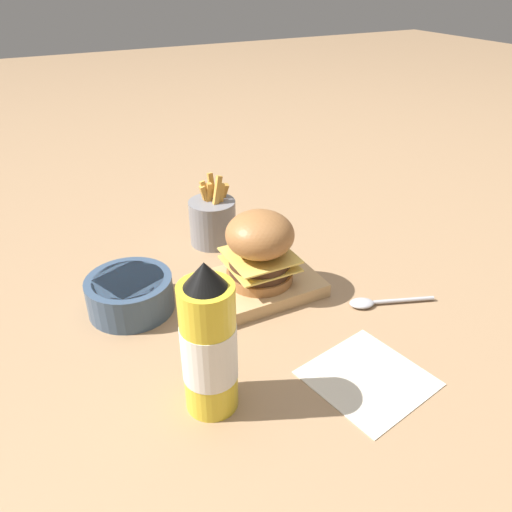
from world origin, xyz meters
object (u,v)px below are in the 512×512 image
fries_basket (213,220)px  spoon (373,302)px  serving_board (256,286)px  burger (260,247)px  ketchup_bottle (209,345)px  side_bowl (130,293)px

fries_basket → spoon: (0.16, -0.34, -0.04)m
serving_board → fries_basket: size_ratio=1.47×
burger → spoon: size_ratio=0.88×
burger → fries_basket: size_ratio=0.87×
serving_board → ketchup_bottle: (-0.17, -0.21, 0.09)m
fries_basket → side_bowl: (-0.22, -0.16, -0.02)m
serving_board → spoon: bearing=-38.7°
ketchup_bottle → spoon: bearing=13.0°
serving_board → side_bowl: side_bowl is taller
fries_basket → spoon: size_ratio=1.01×
side_bowl → spoon: (0.37, -0.18, -0.03)m
serving_board → burger: 0.08m
ketchup_bottle → side_bowl: ketchup_bottle is taller
serving_board → fries_basket: fries_basket is taller
side_bowl → spoon: size_ratio=0.98×
ketchup_bottle → fries_basket: bearing=66.7°
serving_board → burger: (0.01, -0.00, 0.08)m
burger → serving_board: bearing=177.2°
side_bowl → spoon: 0.42m
serving_board → spoon: serving_board is taller
burger → spoon: 0.22m
serving_board → burger: burger is taller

